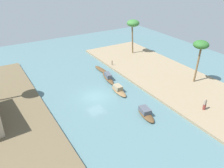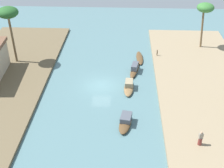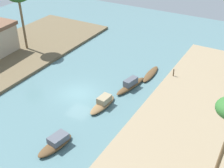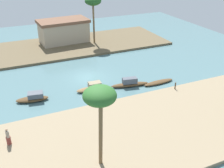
% 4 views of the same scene
% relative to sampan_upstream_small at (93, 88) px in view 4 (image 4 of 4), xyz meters
% --- Properties ---
extents(river_water, '(64.51, 64.51, 0.00)m').
position_rel_sampan_upstream_small_xyz_m(river_water, '(0.66, 3.65, -0.39)').
color(river_water, slate).
rests_on(river_water, ground).
extents(riverbank_left, '(37.53, 12.46, 0.36)m').
position_rel_sampan_upstream_small_xyz_m(riverbank_left, '(0.66, -9.84, -0.21)').
color(riverbank_left, '#937F60').
rests_on(riverbank_left, ground).
extents(riverbank_right, '(37.53, 12.46, 0.36)m').
position_rel_sampan_upstream_small_xyz_m(riverbank_right, '(0.66, 17.15, -0.21)').
color(riverbank_right, brown).
rests_on(riverbank_right, ground).
extents(sampan_upstream_small, '(4.01, 1.43, 1.08)m').
position_rel_sampan_upstream_small_xyz_m(sampan_upstream_small, '(0.00, 0.00, 0.00)').
color(sampan_upstream_small, brown).
rests_on(sampan_upstream_small, river_water).
extents(sampan_midstream, '(4.41, 1.16, 0.36)m').
position_rel_sampan_upstream_small_xyz_m(sampan_midstream, '(8.50, -1.63, -0.21)').
color(sampan_midstream, brown).
rests_on(sampan_midstream, river_water).
extents(sampan_downstream_large, '(3.79, 1.81, 1.06)m').
position_rel_sampan_upstream_small_xyz_m(sampan_downstream_large, '(-7.15, 0.36, 0.02)').
color(sampan_downstream_large, brown).
rests_on(sampan_downstream_large, river_water).
extents(sampan_open_hull, '(4.98, 1.83, 1.17)m').
position_rel_sampan_upstream_small_xyz_m(sampan_open_hull, '(4.68, -0.82, 0.03)').
color(sampan_open_hull, brown).
rests_on(sampan_open_hull, river_water).
extents(person_on_near_bank, '(0.46, 0.46, 1.63)m').
position_rel_sampan_upstream_small_xyz_m(person_on_near_bank, '(-10.32, -6.97, 0.64)').
color(person_on_near_bank, brown).
rests_on(person_on_near_bank, riverbank_left).
extents(mooring_post, '(0.14, 0.14, 0.88)m').
position_rel_sampan_upstream_small_xyz_m(mooring_post, '(9.11, -4.28, 0.41)').
color(mooring_post, '#4C3823').
rests_on(mooring_post, riverbank_left).
extents(palm_tree_left_near, '(2.41, 2.41, 6.93)m').
position_rel_sampan_upstream_small_xyz_m(palm_tree_left_near, '(-3.80, -12.46, 6.02)').
color(palm_tree_left_near, brown).
rests_on(palm_tree_left_near, riverbank_left).
extents(palm_tree_right_tall, '(2.84, 2.84, 8.19)m').
position_rel_sampan_upstream_small_xyz_m(palm_tree_right_tall, '(6.25, 16.56, 7.17)').
color(palm_tree_right_tall, brown).
rests_on(palm_tree_right_tall, riverbank_right).
extents(riverside_building, '(9.16, 5.56, 4.06)m').
position_rel_sampan_upstream_small_xyz_m(riverside_building, '(1.41, 19.39, 2.03)').
color(riverside_building, tan).
rests_on(riverside_building, riverbank_right).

